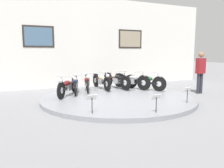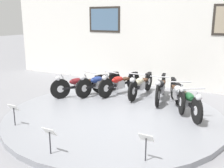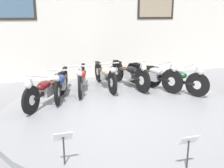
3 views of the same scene
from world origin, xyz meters
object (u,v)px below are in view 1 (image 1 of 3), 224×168
(motorcycle_maroon, at_px, (68,86))
(info_placard_front_centre, at_px, (156,99))
(motorcycle_cream, at_px, (101,81))
(info_placard_front_right, at_px, (188,91))
(motorcycle_black, at_px, (117,80))
(motorcycle_green, at_px, (145,81))
(motorcycle_red, at_px, (87,82))
(motorcycle_silver, at_px, (132,80))
(visitor_standing, at_px, (200,70))
(motorcycle_blue, at_px, (75,84))
(info_placard_front_left, at_px, (92,100))

(motorcycle_maroon, relative_size, info_placard_front_centre, 3.27)
(motorcycle_cream, relative_size, info_placard_front_centre, 3.88)
(info_placard_front_centre, relative_size, info_placard_front_right, 1.00)
(motorcycle_black, distance_m, motorcycle_green, 1.28)
(info_placard_front_right, bearing_deg, motorcycle_maroon, 140.97)
(motorcycle_red, distance_m, info_placard_front_centre, 4.14)
(motorcycle_black, distance_m, motorcycle_silver, 0.67)
(info_placard_front_right, bearing_deg, motorcycle_silver, 95.82)
(motorcycle_maroon, bearing_deg, motorcycle_silver, 9.44)
(motorcycle_maroon, xyz_separation_m, visitor_standing, (5.40, -1.05, 0.50))
(motorcycle_maroon, relative_size, visitor_standing, 0.95)
(motorcycle_silver, relative_size, motorcycle_green, 1.09)
(motorcycle_maroon, relative_size, info_placard_front_right, 3.27)
(motorcycle_blue, distance_m, info_placard_front_left, 3.16)
(motorcycle_maroon, relative_size, motorcycle_cream, 0.84)
(motorcycle_maroon, bearing_deg, info_placard_front_left, -88.41)
(motorcycle_blue, height_order, visitor_standing, visitor_standing)
(info_placard_front_left, bearing_deg, motorcycle_blue, 84.06)
(info_placard_front_left, bearing_deg, info_placard_front_right, 0.00)
(motorcycle_green, bearing_deg, info_placard_front_right, -91.58)
(motorcycle_red, height_order, motorcycle_green, motorcycle_green)
(info_placard_front_right, distance_m, visitor_standing, 2.71)
(motorcycle_maroon, bearing_deg, motorcycle_cream, 29.04)
(motorcycle_green, height_order, info_placard_front_right, motorcycle_green)
(motorcycle_black, relative_size, info_placard_front_right, 3.89)
(motorcycle_black, bearing_deg, motorcycle_blue, -170.43)
(info_placard_front_left, distance_m, info_placard_front_right, 3.21)
(info_placard_front_left, relative_size, info_placard_front_centre, 1.00)
(motorcycle_green, distance_m, info_placard_front_right, 2.66)
(motorcycle_cream, bearing_deg, info_placard_front_left, -114.07)
(motorcycle_cream, distance_m, visitor_standing, 4.25)
(motorcycle_blue, xyz_separation_m, motorcycle_cream, (1.28, 0.44, 0.01))
(motorcycle_green, height_order, visitor_standing, visitor_standing)
(motorcycle_black, bearing_deg, motorcycle_cream, 170.76)
(motorcycle_blue, distance_m, visitor_standing, 5.25)
(motorcycle_red, bearing_deg, motorcycle_black, 0.12)
(motorcycle_blue, distance_m, motorcycle_red, 0.67)
(motorcycle_maroon, relative_size, info_placard_front_left, 3.27)
(info_placard_front_left, distance_m, visitor_standing, 5.59)
(motorcycle_blue, height_order, motorcycle_silver, motorcycle_silver)
(motorcycle_red, relative_size, motorcycle_black, 0.96)
(motorcycle_maroon, relative_size, motorcycle_silver, 0.91)
(motorcycle_black, height_order, info_placard_front_left, motorcycle_black)
(motorcycle_green, bearing_deg, motorcycle_black, 140.22)
(motorcycle_red, bearing_deg, motorcycle_green, -18.99)
(motorcycle_red, height_order, visitor_standing, visitor_standing)
(info_placard_front_centre, height_order, visitor_standing, visitor_standing)
(motorcycle_silver, bearing_deg, info_placard_front_left, -132.48)
(info_placard_front_centre, distance_m, visitor_standing, 4.36)
(motorcycle_maroon, height_order, motorcycle_black, motorcycle_black)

